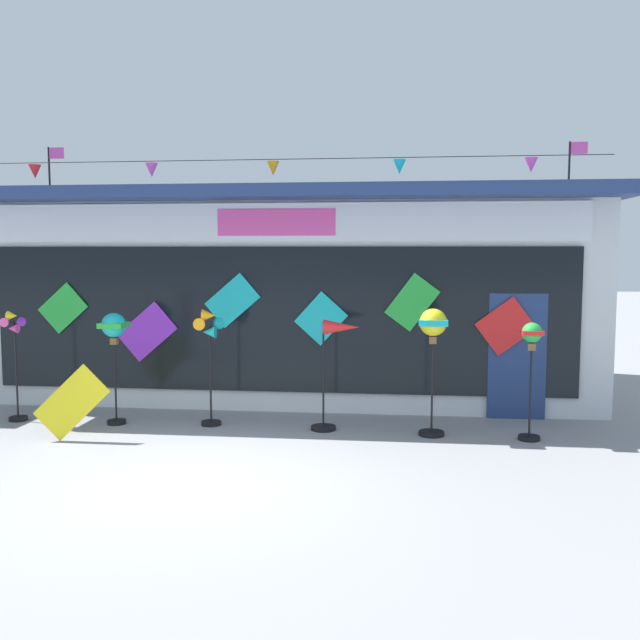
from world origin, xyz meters
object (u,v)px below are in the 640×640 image
Objects in this scene: wind_spinner_far_left at (14,350)px; display_kite_on_ground at (72,402)px; wind_spinner_right at (433,334)px; wind_spinner_far_right at (532,352)px; wind_spinner_left at (114,333)px; wind_spinner_center_right at (336,352)px; kite_shop_building at (298,292)px; wind_spinner_center_left at (209,343)px.

display_kite_on_ground is at bearing -35.05° from wind_spinner_far_left.
wind_spinner_right is 5.21m from display_kite_on_ground.
wind_spinner_far_right is at bearing -3.94° from wind_spinner_right.
wind_spinner_far_left is 1.76× the size of display_kite_on_ground.
wind_spinner_left is 3.42m from wind_spinner_center_right.
wind_spinner_center_right is 1.44m from wind_spinner_right.
display_kite_on_ground is (1.38, -0.97, -0.59)m from wind_spinner_far_left.
kite_shop_building is 6.20× the size of wind_spinner_center_left.
wind_spinner_far_left reaches higher than display_kite_on_ground.
wind_spinner_far_left is 7.81m from wind_spinner_far_right.
wind_spinner_far_left is 1.01× the size of wind_spinner_left.
wind_spinner_center_left is 1.81× the size of display_kite_on_ground.
kite_shop_building is 11.20× the size of display_kite_on_ground.
kite_shop_building reaches higher than display_kite_on_ground.
wind_spinner_far_right is at bearing -1.73° from wind_spinner_far_left.
kite_shop_building is 3.57m from wind_spinner_center_left.
wind_spinner_center_left is 1.08× the size of wind_spinner_center_right.
wind_spinner_center_right is (1.07, -3.47, -0.69)m from kite_shop_building.
wind_spinner_left reaches higher than wind_spinner_far_right.
wind_spinner_center_left is 1.07× the size of wind_spinner_far_right.
wind_spinner_left is at bearing 177.91° from wind_spinner_far_right.
wind_spinner_center_left is at bearing 2.51° from wind_spinner_left.
wind_spinner_center_right is at bearing 174.50° from wind_spinner_right.
wind_spinner_center_left is 2.13m from display_kite_on_ground.
wind_spinner_far_right is (7.80, -0.24, 0.13)m from wind_spinner_far_left.
wind_spinner_right is 1.10× the size of wind_spinner_far_right.
wind_spinner_center_left is (1.47, 0.06, -0.14)m from wind_spinner_left.
wind_spinner_far_right is at bearing -4.73° from wind_spinner_center_right.
wind_spinner_far_right is (1.36, -0.09, -0.22)m from wind_spinner_right.
wind_spinner_far_right is at bearing -3.53° from wind_spinner_center_left.
kite_shop_building reaches higher than wind_spinner_far_right.
wind_spinner_left is 1.03× the size of wind_spinner_far_right.
wind_spinner_left is at bearing -123.93° from kite_shop_building.
wind_spinner_center_left is 4.71m from wind_spinner_far_right.
kite_shop_building is 6.67× the size of wind_spinner_center_right.
wind_spinner_center_right is 1.68× the size of display_kite_on_ground.
wind_spinner_center_right is (1.94, -0.06, -0.10)m from wind_spinner_center_left.
wind_spinner_left is 4.81m from wind_spinner_right.
wind_spinner_center_left is at bearing 178.20° from wind_spinner_center_right.
kite_shop_building is at bearing 107.11° from wind_spinner_center_right.
kite_shop_building is 4.39m from wind_spinner_right.
wind_spinner_far_right is (2.76, -0.23, 0.08)m from wind_spinner_center_right.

